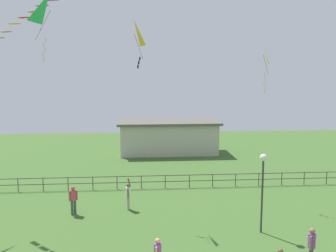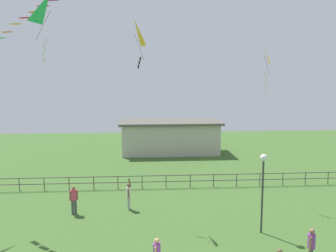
{
  "view_description": "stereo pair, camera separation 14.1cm",
  "coord_description": "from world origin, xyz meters",
  "px_view_note": "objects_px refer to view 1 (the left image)",
  "views": [
    {
      "loc": [
        -1.26,
        -11.54,
        7.98
      ],
      "look_at": [
        0.2,
        6.42,
        5.49
      ],
      "focal_mm": 39.87,
      "sensor_mm": 36.0,
      "label": 1
    },
    {
      "loc": [
        -1.12,
        -11.55,
        7.98
      ],
      "look_at": [
        0.2,
        6.42,
        5.49
      ],
      "focal_mm": 39.87,
      "sensor_mm": 36.0,
      "label": 2
    }
  ],
  "objects_px": {
    "lamppost": "(263,175)",
    "kite_2": "(263,57)",
    "person_0": "(311,245)",
    "person_2": "(128,194)",
    "kite_1": "(134,35)",
    "kite_4": "(50,12)",
    "person_3": "(73,198)"
  },
  "relations": [
    {
      "from": "person_2",
      "to": "kite_2",
      "type": "xyz_separation_m",
      "value": [
        8.42,
        1.44,
        8.13
      ]
    },
    {
      "from": "person_0",
      "to": "kite_4",
      "type": "relative_size",
      "value": 0.57
    },
    {
      "from": "person_0",
      "to": "person_2",
      "type": "bearing_deg",
      "value": 136.4
    },
    {
      "from": "person_3",
      "to": "lamppost",
      "type": "bearing_deg",
      "value": -18.2
    },
    {
      "from": "person_3",
      "to": "kite_1",
      "type": "bearing_deg",
      "value": 3.01
    },
    {
      "from": "kite_1",
      "to": "kite_4",
      "type": "height_order",
      "value": "kite_4"
    },
    {
      "from": "kite_1",
      "to": "kite_4",
      "type": "xyz_separation_m",
      "value": [
        -3.77,
        -3.25,
        0.65
      ]
    },
    {
      "from": "person_3",
      "to": "kite_2",
      "type": "bearing_deg",
      "value": 9.73
    },
    {
      "from": "lamppost",
      "to": "kite_4",
      "type": "xyz_separation_m",
      "value": [
        -10.12,
        0.2,
        7.82
      ]
    },
    {
      "from": "lamppost",
      "to": "person_2",
      "type": "bearing_deg",
      "value": 150.82
    },
    {
      "from": "kite_1",
      "to": "kite_4",
      "type": "bearing_deg",
      "value": -139.23
    },
    {
      "from": "lamppost",
      "to": "person_0",
      "type": "distance_m",
      "value": 4.2
    },
    {
      "from": "person_0",
      "to": "kite_2",
      "type": "xyz_separation_m",
      "value": [
        0.68,
        8.81,
        8.09
      ]
    },
    {
      "from": "lamppost",
      "to": "person_2",
      "type": "distance_m",
      "value": 8.08
    },
    {
      "from": "person_0",
      "to": "person_3",
      "type": "relative_size",
      "value": 1.01
    },
    {
      "from": "lamppost",
      "to": "person_3",
      "type": "distance_m",
      "value": 10.66
    },
    {
      "from": "person_2",
      "to": "kite_1",
      "type": "distance_m",
      "value": 9.25
    },
    {
      "from": "person_0",
      "to": "kite_1",
      "type": "bearing_deg",
      "value": 136.0
    },
    {
      "from": "person_3",
      "to": "kite_2",
      "type": "xyz_separation_m",
      "value": [
        11.54,
        1.98,
        8.1
      ]
    },
    {
      "from": "kite_1",
      "to": "kite_4",
      "type": "distance_m",
      "value": 5.02
    },
    {
      "from": "person_2",
      "to": "person_3",
      "type": "distance_m",
      "value": 3.17
    },
    {
      "from": "person_2",
      "to": "lamppost",
      "type": "bearing_deg",
      "value": -29.18
    },
    {
      "from": "person_2",
      "to": "kite_1",
      "type": "relative_size",
      "value": 0.72
    },
    {
      "from": "kite_1",
      "to": "kite_2",
      "type": "distance_m",
      "value": 8.22
    },
    {
      "from": "lamppost",
      "to": "person_3",
      "type": "xyz_separation_m",
      "value": [
        -9.94,
        3.27,
        -2.03
      ]
    },
    {
      "from": "person_0",
      "to": "kite_4",
      "type": "xyz_separation_m",
      "value": [
        -11.05,
        3.77,
        9.84
      ]
    },
    {
      "from": "person_0",
      "to": "kite_2",
      "type": "distance_m",
      "value": 11.98
    },
    {
      "from": "person_0",
      "to": "lamppost",
      "type": "bearing_deg",
      "value": 104.53
    },
    {
      "from": "person_0",
      "to": "person_2",
      "type": "relative_size",
      "value": 0.91
    },
    {
      "from": "person_2",
      "to": "person_0",
      "type": "bearing_deg",
      "value": -43.6
    },
    {
      "from": "lamppost",
      "to": "kite_2",
      "type": "height_order",
      "value": "kite_2"
    },
    {
      "from": "person_3",
      "to": "kite_1",
      "type": "xyz_separation_m",
      "value": [
        3.59,
        0.19,
        9.2
      ]
    }
  ]
}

